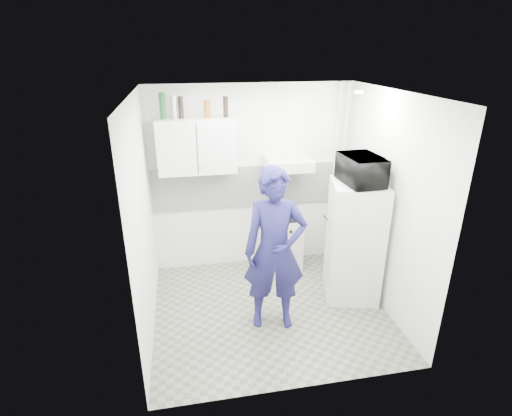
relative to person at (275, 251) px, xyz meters
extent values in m
plane|color=slate|center=(0.01, 0.23, -0.95)|extent=(2.80, 2.80, 0.00)
plane|color=white|center=(0.01, 0.23, 1.65)|extent=(2.80, 2.80, 0.00)
plane|color=silver|center=(0.01, 1.48, 0.35)|extent=(2.80, 0.00, 2.80)
plane|color=silver|center=(-1.39, 0.23, 0.35)|extent=(0.00, 2.60, 2.60)
plane|color=silver|center=(1.41, 0.23, 0.35)|extent=(0.00, 2.60, 2.60)
imported|color=#1A184C|center=(0.00, 0.00, 0.00)|extent=(0.75, 0.54, 1.89)
cube|color=beige|center=(0.41, 1.23, -0.55)|extent=(0.50, 0.50, 0.80)
cube|color=silver|center=(1.11, 0.37, -0.18)|extent=(0.77, 0.77, 1.53)
cube|color=black|center=(0.41, 1.23, -0.13)|extent=(0.48, 0.48, 0.03)
cylinder|color=silver|center=(0.34, 1.29, -0.07)|extent=(0.18, 0.18, 0.10)
imported|color=black|center=(1.11, 0.37, 0.75)|extent=(0.62, 0.44, 0.33)
cylinder|color=#144C1E|center=(-1.12, 1.31, 1.41)|extent=(0.07, 0.07, 0.32)
cylinder|color=silver|center=(-0.99, 1.31, 1.39)|extent=(0.07, 0.07, 0.28)
cylinder|color=black|center=(-0.90, 1.31, 1.39)|extent=(0.06, 0.06, 0.27)
cylinder|color=brown|center=(-0.58, 1.31, 1.36)|extent=(0.08, 0.08, 0.21)
cylinder|color=black|center=(-0.35, 1.31, 1.38)|extent=(0.06, 0.06, 0.25)
cube|color=silver|center=(-0.74, 1.31, 0.90)|extent=(1.00, 0.35, 0.70)
cube|color=beige|center=(0.46, 1.23, 0.62)|extent=(0.60, 0.50, 0.14)
cube|color=white|center=(0.01, 1.47, 0.25)|extent=(2.74, 0.03, 0.60)
cylinder|color=beige|center=(1.31, 1.40, 0.35)|extent=(0.05, 0.05, 2.60)
cylinder|color=beige|center=(1.19, 1.40, 0.35)|extent=(0.04, 0.04, 2.60)
cylinder|color=white|center=(1.01, 0.43, 1.62)|extent=(0.10, 0.10, 0.02)
camera|label=1|loc=(-0.93, -3.78, 2.09)|focal=28.00mm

